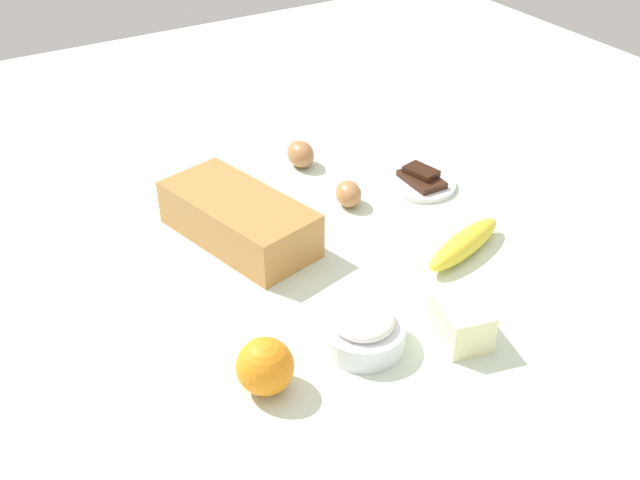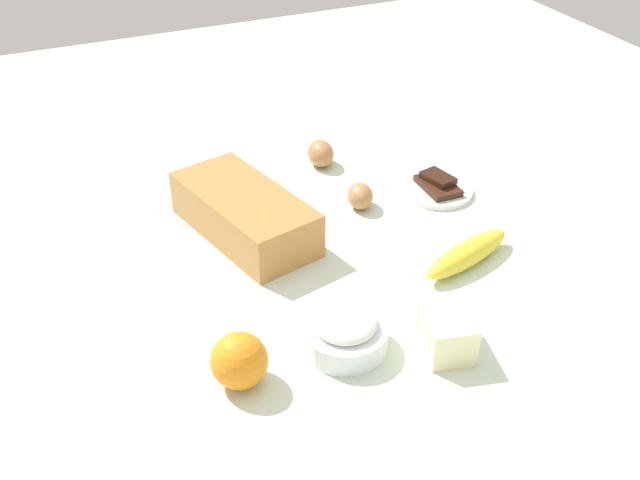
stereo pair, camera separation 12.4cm
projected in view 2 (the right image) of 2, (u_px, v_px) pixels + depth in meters
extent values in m
cube|color=silver|center=(320.00, 265.00, 1.26)|extent=(2.40, 2.40, 0.02)
cube|color=#B77A3D|center=(245.00, 214.00, 1.30)|extent=(0.30, 0.19, 0.08)
cube|color=black|center=(244.00, 212.00, 1.30)|extent=(0.29, 0.18, 0.07)
cylinder|color=white|center=(345.00, 338.00, 1.07)|extent=(0.12, 0.12, 0.04)
torus|color=white|center=(345.00, 329.00, 1.06)|extent=(0.12, 0.12, 0.01)
ellipsoid|color=white|center=(345.00, 323.00, 1.06)|extent=(0.09, 0.09, 0.03)
ellipsoid|color=yellow|center=(467.00, 254.00, 1.24)|extent=(0.10, 0.19, 0.04)
sphere|color=orange|center=(239.00, 361.00, 1.00)|extent=(0.08, 0.08, 0.08)
cube|color=#F4EDB2|center=(446.00, 332.00, 1.07)|extent=(0.10, 0.08, 0.06)
ellipsoid|color=#B27848|center=(360.00, 196.00, 1.39)|extent=(0.07, 0.06, 0.05)
ellipsoid|color=#AA7345|center=(321.00, 153.00, 1.52)|extent=(0.07, 0.06, 0.05)
cylinder|color=white|center=(437.00, 191.00, 1.44)|extent=(0.13, 0.13, 0.01)
cube|color=#381E11|center=(438.00, 186.00, 1.43)|extent=(0.09, 0.06, 0.01)
cube|color=black|center=(438.00, 178.00, 1.43)|extent=(0.07, 0.05, 0.01)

